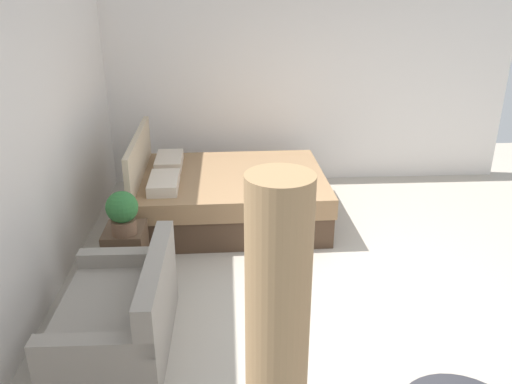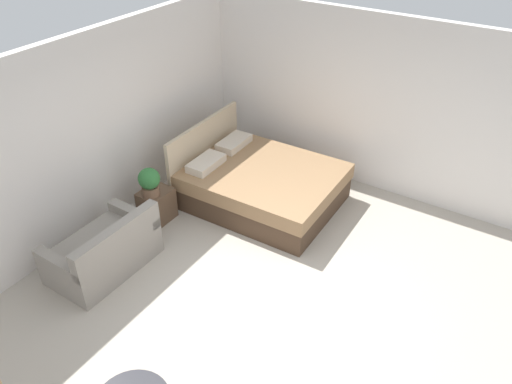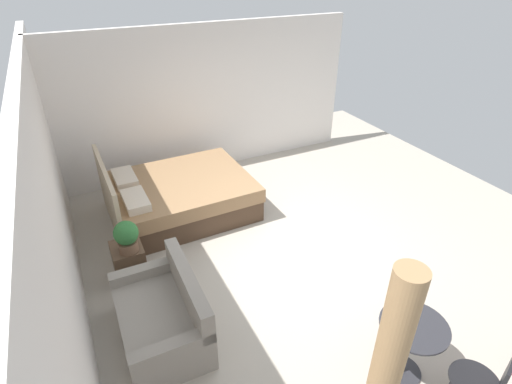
{
  "view_description": "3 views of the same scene",
  "coord_description": "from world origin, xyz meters",
  "px_view_note": "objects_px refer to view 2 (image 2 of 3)",
  "views": [
    {
      "loc": [
        -4.1,
        1.13,
        2.74
      ],
      "look_at": [
        0.54,
        0.87,
        0.81
      ],
      "focal_mm": 36.14,
      "sensor_mm": 36.0,
      "label": 1
    },
    {
      "loc": [
        -3.7,
        -2.21,
        4.46
      ],
      "look_at": [
        0.69,
        0.6,
        0.92
      ],
      "focal_mm": 35.04,
      "sensor_mm": 36.0,
      "label": 2
    },
    {
      "loc": [
        -3.87,
        2.45,
        3.7
      ],
      "look_at": [
        0.45,
        0.32,
        0.82
      ],
      "focal_mm": 28.14,
      "sensor_mm": 36.0,
      "label": 3
    }
  ],
  "objects_px": {
    "nightstand": "(157,205)",
    "potted_plant": "(149,181)",
    "bed": "(260,184)",
    "couch": "(105,251)"
  },
  "relations": [
    {
      "from": "couch",
      "to": "bed",
      "type": "bearing_deg",
      "value": -20.11
    },
    {
      "from": "couch",
      "to": "nightstand",
      "type": "bearing_deg",
      "value": 7.87
    },
    {
      "from": "nightstand",
      "to": "bed",
      "type": "bearing_deg",
      "value": -40.43
    },
    {
      "from": "couch",
      "to": "potted_plant",
      "type": "bearing_deg",
      "value": 7.26
    },
    {
      "from": "bed",
      "to": "nightstand",
      "type": "bearing_deg",
      "value": 139.57
    },
    {
      "from": "bed",
      "to": "couch",
      "type": "relative_size",
      "value": 1.67
    },
    {
      "from": "bed",
      "to": "potted_plant",
      "type": "bearing_deg",
      "value": 142.53
    },
    {
      "from": "nightstand",
      "to": "potted_plant",
      "type": "distance_m",
      "value": 0.48
    },
    {
      "from": "nightstand",
      "to": "couch",
      "type": "bearing_deg",
      "value": -172.13
    },
    {
      "from": "nightstand",
      "to": "potted_plant",
      "type": "bearing_deg",
      "value": -165.93
    }
  ]
}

